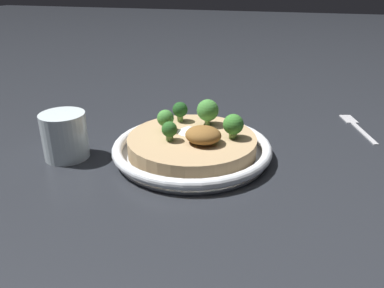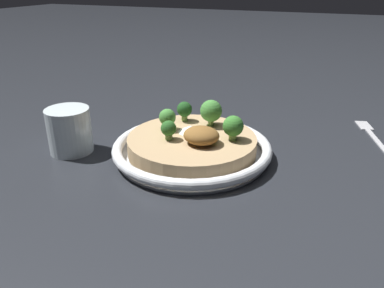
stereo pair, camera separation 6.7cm
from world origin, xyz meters
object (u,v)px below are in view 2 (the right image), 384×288
risotto_bowl (192,147)px  broccoli_back_left (184,110)px  broccoli_front_left (169,129)px  fork_utensil (370,132)px  drinking_glass (70,130)px  broccoli_left (167,118)px  broccoli_right (233,127)px  broccoli_back (211,111)px

risotto_bowl → broccoli_back_left: (-0.04, 0.07, 0.04)m
broccoli_front_left → fork_utensil: broccoli_front_left is taller
drinking_glass → fork_utensil: 0.60m
broccoli_left → drinking_glass: (-0.16, -0.08, -0.02)m
broccoli_back_left → drinking_glass: size_ratio=0.47×
broccoli_back_left → drinking_glass: bearing=-141.9°
broccoli_right → broccoli_front_left: bearing=-157.5°
risotto_bowl → broccoli_left: (-0.05, 0.01, 0.04)m
risotto_bowl → drinking_glass: (-0.21, -0.07, 0.02)m
risotto_bowl → broccoli_left: 0.07m
broccoli_front_left → broccoli_back: (0.04, 0.09, 0.01)m
risotto_bowl → broccoli_right: broccoli_right is taller
broccoli_right → broccoli_back: (-0.06, 0.05, 0.00)m
broccoli_back_left → broccoli_left: bearing=-100.4°
risotto_bowl → broccoli_back_left: size_ratio=7.37×
broccoli_right → drinking_glass: bearing=-164.0°
drinking_glass → risotto_bowl: bearing=17.4°
broccoli_right → broccoli_back: bearing=140.1°
broccoli_front_left → broccoli_left: 0.05m
risotto_bowl → drinking_glass: 0.23m
broccoli_left → broccoli_front_left: bearing=-61.4°
drinking_glass → broccoli_front_left: bearing=12.1°
broccoli_left → drinking_glass: bearing=-153.7°
drinking_glass → fork_utensil: (0.51, 0.31, -0.04)m
broccoli_back_left → broccoli_back: (0.06, -0.00, 0.01)m
broccoli_right → broccoli_front_left: 0.11m
broccoli_right → fork_utensil: broccoli_right is taller
broccoli_front_left → broccoli_left: size_ratio=0.86×
risotto_bowl → drinking_glass: bearing=-162.6°
broccoli_front_left → broccoli_left: (-0.02, 0.04, 0.00)m
drinking_glass → broccoli_right: bearing=16.0°
broccoli_right → broccoli_left: size_ratio=1.09×
broccoli_front_left → broccoli_back: bearing=64.3°
broccoli_back_left → drinking_glass: (-0.17, -0.13, -0.02)m
broccoli_back_left → broccoli_back: 0.06m
broccoli_back → fork_utensil: size_ratio=0.30×
broccoli_front_left → drinking_glass: 0.19m
fork_utensil → broccoli_left: bearing=106.8°
broccoli_left → broccoli_back_left: bearing=79.6°
drinking_glass → broccoli_left: bearing=26.3°
broccoli_back → drinking_glass: bearing=-150.0°
risotto_bowl → broccoli_back: (0.01, 0.06, 0.05)m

